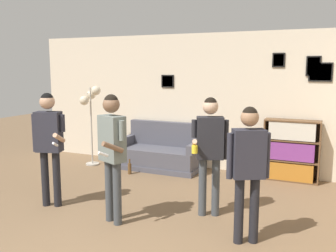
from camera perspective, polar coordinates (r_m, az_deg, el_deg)
name	(u,v)px	position (r m, az deg, el deg)	size (l,w,h in m)	color
wall_back	(208,102)	(7.53, 6.16, 3.69)	(7.89, 0.08, 2.70)	beige
couch	(161,154)	(7.63, -1.14, -4.23)	(1.67, 0.80, 0.92)	#4C4C56
bookshelf	(291,151)	(7.10, 18.28, -3.58)	(0.97, 0.30, 1.11)	brown
floor_lamp	(91,104)	(7.89, -11.70, 3.35)	(0.40, 0.43, 1.66)	#ADA89E
person_player_foreground_left	(49,138)	(5.68, -17.70, -1.69)	(0.56, 0.42, 1.68)	black
person_player_foreground_center	(112,145)	(4.86, -8.54, -2.87)	(0.47, 0.57, 1.70)	#3D4247
person_watcher_holding_cup	(210,144)	(5.09, 6.39, -2.79)	(0.47, 0.53, 1.64)	#3D4247
person_spectator_near_bookshelf	(248,162)	(4.36, 12.13, -5.31)	(0.45, 0.35, 1.60)	black
bottle_on_floor	(130,168)	(7.28, -5.87, -6.41)	(0.07, 0.07, 0.29)	brown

